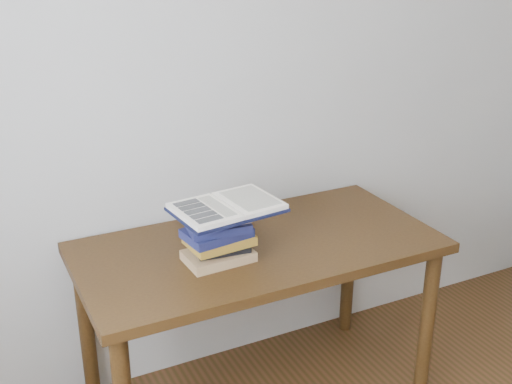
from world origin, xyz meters
TOP-DOWN VIEW (x-y plane):
  - desk at (-0.11, 1.38)m, footprint 1.37×0.68m
  - book_stack at (-0.30, 1.32)m, footprint 0.25×0.19m
  - open_book at (-0.27, 1.31)m, footprint 0.39×0.29m

SIDE VIEW (x-z plane):
  - desk at x=-0.11m, z-range 0.27..1.00m
  - book_stack at x=-0.30m, z-range 0.73..0.92m
  - open_book at x=-0.27m, z-range 0.92..0.95m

